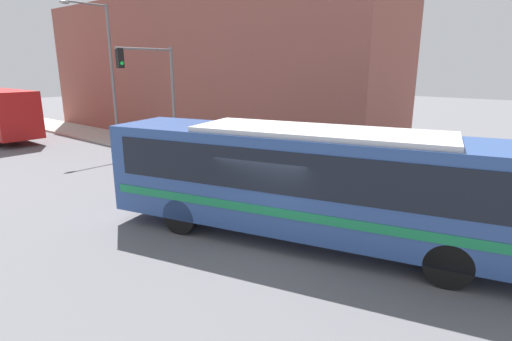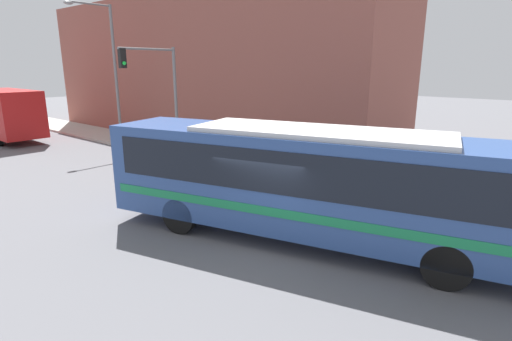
{
  "view_description": "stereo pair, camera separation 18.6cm",
  "coord_description": "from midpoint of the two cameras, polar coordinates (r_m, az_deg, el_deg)",
  "views": [
    {
      "loc": [
        -8.51,
        -6.24,
        4.87
      ],
      "look_at": [
        1.64,
        2.15,
        1.4
      ],
      "focal_mm": 28.0,
      "sensor_mm": 36.0,
      "label": 1
    },
    {
      "loc": [
        -8.39,
        -6.38,
        4.87
      ],
      "look_at": [
        1.64,
        2.15,
        1.4
      ],
      "focal_mm": 28.0,
      "sensor_mm": 36.0,
      "label": 2
    }
  ],
  "objects": [
    {
      "name": "ground_plane",
      "position": [
        11.62,
        2.6,
        -10.05
      ],
      "size": [
        120.0,
        120.0,
        0.0
      ],
      "primitive_type": "plane",
      "color": "slate"
    },
    {
      "name": "sidewalk",
      "position": [
        30.42,
        -21.35,
        4.67
      ],
      "size": [
        3.11,
        70.0,
        0.14
      ],
      "color": "#B7B2A8",
      "rests_on": "ground_plane"
    },
    {
      "name": "building_facade",
      "position": [
        28.5,
        -8.72,
        14.17
      ],
      "size": [
        6.0,
        27.76,
        9.32
      ],
      "color": "brown",
      "rests_on": "ground_plane"
    },
    {
      "name": "city_bus",
      "position": [
        11.02,
        8.25,
        -1.1
      ],
      "size": [
        5.52,
        12.55,
        3.24
      ],
      "rotation": [
        0.0,
        0.0,
        0.26
      ],
      "color": "#2D4C8C",
      "rests_on": "ground_plane"
    },
    {
      "name": "fire_hydrant",
      "position": [
        17.43,
        2.84,
        0.39
      ],
      "size": [
        0.23,
        0.31,
        0.81
      ],
      "color": "#999999",
      "rests_on": "sidewalk"
    },
    {
      "name": "traffic_light_pole",
      "position": [
        21.31,
        -14.39,
        11.98
      ],
      "size": [
        3.28,
        0.35,
        5.66
      ],
      "color": "slate",
      "rests_on": "sidewalk"
    },
    {
      "name": "parking_meter",
      "position": [
        19.73,
        -5.89,
        3.42
      ],
      "size": [
        0.14,
        0.14,
        1.29
      ],
      "color": "slate",
      "rests_on": "sidewalk"
    },
    {
      "name": "street_lamp",
      "position": [
        26.68,
        -20.82,
        14.13
      ],
      "size": [
        2.88,
        0.28,
        8.26
      ],
      "color": "slate",
      "rests_on": "sidewalk"
    },
    {
      "name": "pedestrian_near_corner",
      "position": [
        18.51,
        4.27,
        2.73
      ],
      "size": [
        0.34,
        0.34,
        1.73
      ],
      "color": "#47382D",
      "rests_on": "sidewalk"
    }
  ]
}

